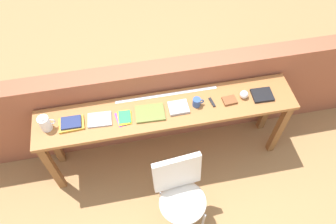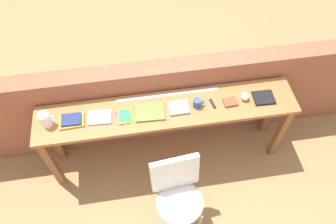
{
  "view_description": "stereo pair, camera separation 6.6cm",
  "coord_description": "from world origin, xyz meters",
  "px_view_note": "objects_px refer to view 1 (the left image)",
  "views": [
    {
      "loc": [
        -0.34,
        -1.5,
        3.37
      ],
      "look_at": [
        0.0,
        0.25,
        0.9
      ],
      "focal_mm": 35.0,
      "sensor_mm": 36.0,
      "label": 1
    },
    {
      "loc": [
        -0.28,
        -1.51,
        3.37
      ],
      "look_at": [
        0.0,
        0.25,
        0.9
      ],
      "focal_mm": 35.0,
      "sensor_mm": 36.0,
      "label": 2
    }
  ],
  "objects_px": {
    "book_open_centre": "(150,113)",
    "sports_ball_small": "(244,94)",
    "multitool_folded": "(212,102)",
    "book_repair_rightmost": "(262,95)",
    "book_stack_leftmost": "(71,123)",
    "pitcher_white": "(45,123)",
    "pamphlet_pile_colourful": "(124,118)",
    "mug": "(197,102)",
    "chair_white_moulded": "(181,192)",
    "leather_journal_brown": "(230,100)",
    "magazine_cycling": "(100,119)"
  },
  "relations": [
    {
      "from": "sports_ball_small",
      "to": "pitcher_white",
      "type": "bearing_deg",
      "value": -179.9
    },
    {
      "from": "chair_white_moulded",
      "to": "book_stack_leftmost",
      "type": "bearing_deg",
      "value": 141.99
    },
    {
      "from": "chair_white_moulded",
      "to": "magazine_cycling",
      "type": "xyz_separation_m",
      "value": [
        -0.62,
        0.69,
        0.36
      ]
    },
    {
      "from": "chair_white_moulded",
      "to": "pitcher_white",
      "type": "distance_m",
      "value": 1.36
    },
    {
      "from": "pitcher_white",
      "to": "sports_ball_small",
      "type": "relative_size",
      "value": 2.28
    },
    {
      "from": "mug",
      "to": "book_stack_leftmost",
      "type": "bearing_deg",
      "value": 179.97
    },
    {
      "from": "book_repair_rightmost",
      "to": "leather_journal_brown",
      "type": "bearing_deg",
      "value": -177.25
    },
    {
      "from": "magazine_cycling",
      "to": "pitcher_white",
      "type": "bearing_deg",
      "value": -177.18
    },
    {
      "from": "book_open_centre",
      "to": "leather_journal_brown",
      "type": "xyz_separation_m",
      "value": [
        0.77,
        -0.0,
        0.0
      ]
    },
    {
      "from": "magazine_cycling",
      "to": "multitool_folded",
      "type": "xyz_separation_m",
      "value": [
        1.07,
        -0.0,
        -0.0
      ]
    },
    {
      "from": "chair_white_moulded",
      "to": "pitcher_white",
      "type": "relative_size",
      "value": 4.85
    },
    {
      "from": "book_open_centre",
      "to": "sports_ball_small",
      "type": "xyz_separation_m",
      "value": [
        0.92,
        0.02,
        0.03
      ]
    },
    {
      "from": "chair_white_moulded",
      "to": "mug",
      "type": "bearing_deg",
      "value": 66.76
    },
    {
      "from": "book_open_centre",
      "to": "book_repair_rightmost",
      "type": "xyz_separation_m",
      "value": [
        1.11,
        0.0,
        0.0
      ]
    },
    {
      "from": "pamphlet_pile_colourful",
      "to": "mug",
      "type": "distance_m",
      "value": 0.7
    },
    {
      "from": "book_open_centre",
      "to": "pitcher_white",
      "type": "bearing_deg",
      "value": -178.49
    },
    {
      "from": "book_stack_leftmost",
      "to": "book_open_centre",
      "type": "distance_m",
      "value": 0.72
    },
    {
      "from": "pamphlet_pile_colourful",
      "to": "sports_ball_small",
      "type": "height_order",
      "value": "sports_ball_small"
    },
    {
      "from": "pamphlet_pile_colourful",
      "to": "sports_ball_small",
      "type": "bearing_deg",
      "value": 1.33
    },
    {
      "from": "magazine_cycling",
      "to": "book_repair_rightmost",
      "type": "relative_size",
      "value": 1.1
    },
    {
      "from": "chair_white_moulded",
      "to": "sports_ball_small",
      "type": "bearing_deg",
      "value": 42.26
    },
    {
      "from": "chair_white_moulded",
      "to": "magazine_cycling",
      "type": "relative_size",
      "value": 4.11
    },
    {
      "from": "pamphlet_pile_colourful",
      "to": "multitool_folded",
      "type": "distance_m",
      "value": 0.85
    },
    {
      "from": "pamphlet_pile_colourful",
      "to": "book_open_centre",
      "type": "bearing_deg",
      "value": 1.38
    },
    {
      "from": "pamphlet_pile_colourful",
      "to": "leather_journal_brown",
      "type": "bearing_deg",
      "value": 0.25
    },
    {
      "from": "pamphlet_pile_colourful",
      "to": "book_repair_rightmost",
      "type": "bearing_deg",
      "value": 0.34
    },
    {
      "from": "multitool_folded",
      "to": "sports_ball_small",
      "type": "height_order",
      "value": "sports_ball_small"
    },
    {
      "from": "pamphlet_pile_colourful",
      "to": "book_open_centre",
      "type": "xyz_separation_m",
      "value": [
        0.24,
        0.01,
        0.0
      ]
    },
    {
      "from": "multitool_folded",
      "to": "book_repair_rightmost",
      "type": "distance_m",
      "value": 0.5
    },
    {
      "from": "pitcher_white",
      "to": "book_stack_leftmost",
      "type": "relative_size",
      "value": 0.79
    },
    {
      "from": "multitool_folded",
      "to": "book_stack_leftmost",
      "type": "bearing_deg",
      "value": 179.91
    },
    {
      "from": "chair_white_moulded",
      "to": "magazine_cycling",
      "type": "height_order",
      "value": "magazine_cycling"
    },
    {
      "from": "book_stack_leftmost",
      "to": "mug",
      "type": "bearing_deg",
      "value": -0.03
    },
    {
      "from": "pamphlet_pile_colourful",
      "to": "book_repair_rightmost",
      "type": "height_order",
      "value": "book_repair_rightmost"
    },
    {
      "from": "book_stack_leftmost",
      "to": "leather_journal_brown",
      "type": "distance_m",
      "value": 1.49
    },
    {
      "from": "magazine_cycling",
      "to": "multitool_folded",
      "type": "relative_size",
      "value": 1.97
    },
    {
      "from": "magazine_cycling",
      "to": "multitool_folded",
      "type": "bearing_deg",
      "value": 2.89
    },
    {
      "from": "book_stack_leftmost",
      "to": "pitcher_white",
      "type": "bearing_deg",
      "value": 178.93
    },
    {
      "from": "pamphlet_pile_colourful",
      "to": "mug",
      "type": "relative_size",
      "value": 1.66
    },
    {
      "from": "pamphlet_pile_colourful",
      "to": "multitool_folded",
      "type": "bearing_deg",
      "value": 1.19
    },
    {
      "from": "book_stack_leftmost",
      "to": "multitool_folded",
      "type": "bearing_deg",
      "value": -0.09
    },
    {
      "from": "magazine_cycling",
      "to": "sports_ball_small",
      "type": "bearing_deg",
      "value": 3.32
    },
    {
      "from": "pamphlet_pile_colourful",
      "to": "book_repair_rightmost",
      "type": "distance_m",
      "value": 1.35
    },
    {
      "from": "pitcher_white",
      "to": "leather_journal_brown",
      "type": "relative_size",
      "value": 1.41
    },
    {
      "from": "magazine_cycling",
      "to": "mug",
      "type": "distance_m",
      "value": 0.92
    },
    {
      "from": "mug",
      "to": "pamphlet_pile_colourful",
      "type": "bearing_deg",
      "value": -178.43
    },
    {
      "from": "pitcher_white",
      "to": "magazine_cycling",
      "type": "relative_size",
      "value": 0.85
    },
    {
      "from": "book_stack_leftmost",
      "to": "book_repair_rightmost",
      "type": "relative_size",
      "value": 1.17
    },
    {
      "from": "book_open_centre",
      "to": "sports_ball_small",
      "type": "distance_m",
      "value": 0.92
    },
    {
      "from": "pitcher_white",
      "to": "magazine_cycling",
      "type": "height_order",
      "value": "pitcher_white"
    }
  ]
}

